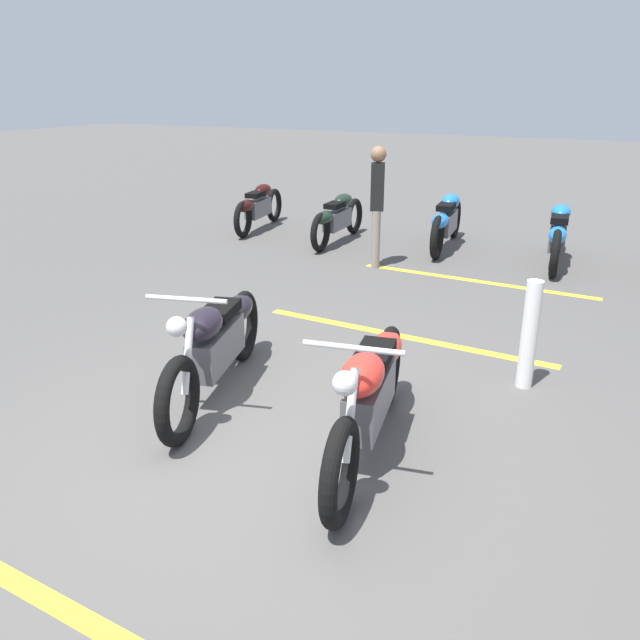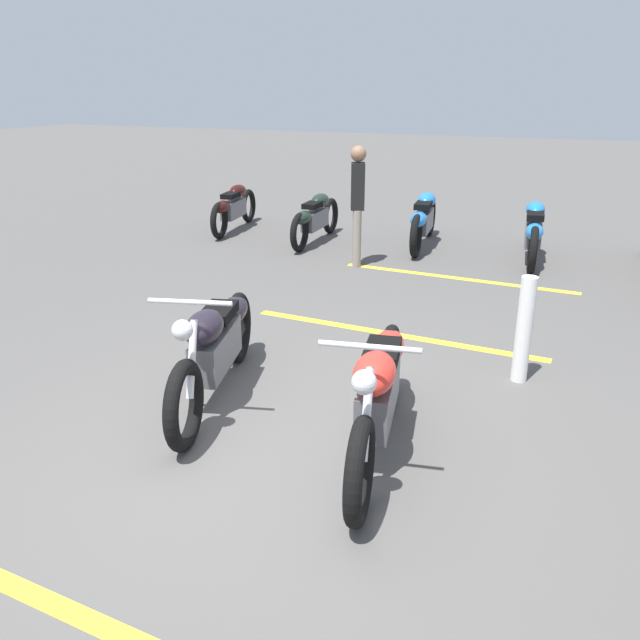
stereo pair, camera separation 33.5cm
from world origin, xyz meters
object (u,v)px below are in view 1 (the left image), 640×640
(bollard_post, at_px, (529,335))
(motorcycle_row_far_right, at_px, (258,206))
(motorcycle_row_left, at_px, (558,234))
(motorcycle_row_center, at_px, (446,221))
(bystander_secondary, at_px, (377,201))
(motorcycle_dark_foreground, at_px, (216,342))
(motorcycle_bright_foreground, at_px, (370,391))
(motorcycle_row_right, at_px, (337,218))

(bollard_post, bearing_deg, motorcycle_row_far_right, 51.15)
(motorcycle_row_left, height_order, motorcycle_row_far_right, motorcycle_row_left)
(motorcycle_row_center, height_order, bystander_secondary, bystander_secondary)
(bollard_post, bearing_deg, motorcycle_row_left, 4.50)
(motorcycle_dark_foreground, bearing_deg, motorcycle_bright_foreground, 64.03)
(motorcycle_row_center, distance_m, bystander_secondary, 1.66)
(motorcycle_dark_foreground, distance_m, motorcycle_row_far_right, 6.51)
(motorcycle_bright_foreground, distance_m, motorcycle_row_right, 6.41)
(motorcycle_row_left, xyz_separation_m, bollard_post, (-4.32, -0.34, 0.03))
(motorcycle_dark_foreground, height_order, bollard_post, motorcycle_dark_foreground)
(motorcycle_row_center, distance_m, bollard_post, 4.98)
(motorcycle_row_center, bearing_deg, motorcycle_row_right, 97.77)
(motorcycle_bright_foreground, height_order, motorcycle_row_center, motorcycle_bright_foreground)
(motorcycle_row_right, height_order, motorcycle_row_far_right, motorcycle_row_far_right)
(motorcycle_bright_foreground, bearing_deg, motorcycle_row_center, -179.22)
(motorcycle_row_center, xyz_separation_m, motorcycle_row_far_right, (-0.13, 3.42, -0.03))
(motorcycle_dark_foreground, xyz_separation_m, motorcycle_row_left, (5.62, -1.98, -0.01))
(motorcycle_row_far_right, xyz_separation_m, bystander_secondary, (-1.33, -2.82, 0.52))
(motorcycle_row_left, bearing_deg, bollard_post, 178.65)
(motorcycle_dark_foreground, height_order, motorcycle_row_left, motorcycle_dark_foreground)
(motorcycle_bright_foreground, xyz_separation_m, motorcycle_row_center, (6.11, 1.23, -0.01))
(motorcycle_row_center, relative_size, bollard_post, 2.29)
(motorcycle_dark_foreground, xyz_separation_m, motorcycle_row_center, (5.83, -0.27, -0.01))
(motorcycle_row_right, xyz_separation_m, bystander_secondary, (-1.05, -1.11, 0.52))
(motorcycle_row_right, distance_m, motorcycle_row_far_right, 1.73)
(motorcycle_row_left, relative_size, bollard_post, 2.30)
(motorcycle_bright_foreground, distance_m, motorcycle_row_left, 5.91)
(motorcycle_row_left, relative_size, motorcycle_row_center, 1.00)
(motorcycle_bright_foreground, xyz_separation_m, bystander_secondary, (4.64, 1.84, 0.48))
(motorcycle_bright_foreground, distance_m, bystander_secondary, 5.01)
(motorcycle_bright_foreground, height_order, bystander_secondary, bystander_secondary)
(motorcycle_dark_foreground, bearing_deg, motorcycle_row_right, 179.42)
(motorcycle_dark_foreground, relative_size, motorcycle_row_right, 1.06)
(motorcycle_dark_foreground, relative_size, bollard_post, 2.26)
(motorcycle_bright_foreground, xyz_separation_m, motorcycle_row_right, (5.69, 2.95, -0.04))
(motorcycle_row_right, height_order, bystander_secondary, bystander_secondary)
(motorcycle_row_left, xyz_separation_m, motorcycle_row_far_right, (0.08, 5.13, -0.03))
(motorcycle_row_center, bearing_deg, bollard_post, -161.64)
(bollard_post, bearing_deg, motorcycle_dark_foreground, 119.09)
(motorcycle_bright_foreground, height_order, motorcycle_dark_foreground, same)
(motorcycle_row_left, height_order, bollard_post, bollard_post)
(bollard_post, bearing_deg, motorcycle_row_center, 24.32)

